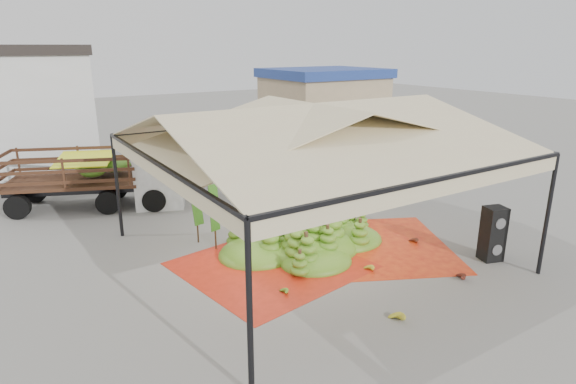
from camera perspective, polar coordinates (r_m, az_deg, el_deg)
ground at (r=13.12m, az=2.81°, el=-7.20°), size 90.00×90.00×0.00m
canopy_tent at (r=12.15m, az=3.03°, el=7.14°), size 8.10×8.10×4.00m
building_tan at (r=28.56m, az=4.24°, el=10.33°), size 6.30×5.30×4.10m
tarp_left at (r=12.41m, az=-2.02°, el=-8.66°), size 4.72×4.56×0.01m
tarp_right at (r=13.77m, az=10.29°, el=-6.23°), size 5.35×5.44×0.01m
banana_heap at (r=13.26m, az=2.35°, el=-4.45°), size 5.22×4.39×1.06m
hand_yellow_a at (r=12.22m, az=9.42°, el=-8.84°), size 0.43×0.35×0.20m
hand_yellow_b at (r=10.28m, az=12.67°, el=-14.26°), size 0.58×0.51×0.23m
hand_red_a at (r=12.36m, az=19.50°, el=-9.29°), size 0.60×0.57×0.21m
hand_red_b at (r=14.10m, az=14.51°, el=-5.54°), size 0.49×0.42×0.20m
hand_green at (r=11.04m, az=-0.73°, el=-11.62°), size 0.39×0.33×0.17m
hanging_bunches at (r=13.10m, az=14.55°, el=4.31°), size 3.24×0.24×0.20m
speaker_stack at (r=13.52m, az=23.10°, el=-4.57°), size 0.63×0.59×1.44m
banana_leaves at (r=13.63m, az=-9.78°, el=-6.48°), size 0.96×1.36×3.70m
vendor at (r=16.11m, az=3.89°, el=0.52°), size 0.67×0.52×1.63m
truck_left at (r=17.64m, az=-21.10°, el=2.28°), size 6.16×4.10×2.01m
truck_right at (r=20.88m, az=3.93°, el=6.49°), size 7.85×4.28×2.56m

